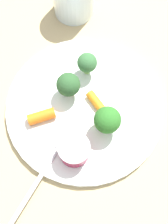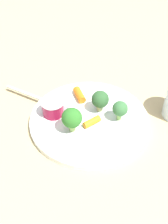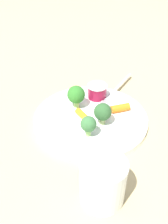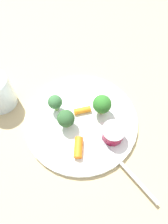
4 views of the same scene
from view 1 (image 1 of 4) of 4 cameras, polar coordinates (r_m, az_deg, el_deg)
The scene contains 9 objects.
ground_plane at distance 0.55m, azimuth 0.10°, elevation 0.54°, with size 2.40×2.40×0.00m, color tan.
plate at distance 0.55m, azimuth 0.10°, elevation 0.78°, with size 0.26×0.26×0.01m, color white.
sauce_cup at distance 0.50m, azimuth -1.71°, elevation -6.65°, with size 0.05×0.05×0.03m.
broccoli_floret_0 at distance 0.50m, azimuth 4.07°, elevation -1.43°, with size 0.04×0.04×0.06m.
broccoli_floret_1 at distance 0.54m, azimuth 0.99°, elevation 8.46°, with size 0.03×0.03×0.05m.
broccoli_floret_2 at distance 0.53m, azimuth -2.73°, elevation 4.71°, with size 0.04×0.04×0.05m.
carrot_stick_0 at distance 0.53m, azimuth -7.38°, elevation -0.76°, with size 0.02×0.02×0.04m, color orange.
carrot_stick_1 at distance 0.54m, azimuth 2.13°, elevation 1.75°, with size 0.01×0.01×0.04m, color orange.
fork at distance 0.51m, azimuth -7.89°, elevation -11.56°, with size 0.16×0.09×0.00m.
Camera 1 is at (0.21, 0.01, 0.51)m, focal length 52.78 mm.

